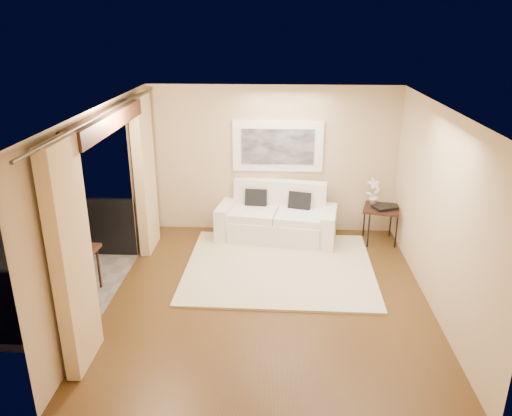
# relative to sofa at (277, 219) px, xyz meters

# --- Properties ---
(floor) EXTENTS (5.00, 5.00, 0.00)m
(floor) POSITION_rel_sofa_xyz_m (-0.10, -2.09, -0.36)
(floor) COLOR #533718
(floor) RESTS_ON ground
(room_shell) EXTENTS (5.00, 6.40, 5.00)m
(room_shell) POSITION_rel_sofa_xyz_m (-2.23, -2.09, 2.16)
(room_shell) COLOR white
(room_shell) RESTS_ON ground
(balcony) EXTENTS (1.81, 2.60, 1.17)m
(balcony) POSITION_rel_sofa_xyz_m (-3.40, -2.09, -0.18)
(balcony) COLOR #605B56
(balcony) RESTS_ON ground
(curtains) EXTENTS (0.16, 4.80, 2.64)m
(curtains) POSITION_rel_sofa_xyz_m (-2.21, -2.09, 0.98)
(curtains) COLOR #DABA86
(curtains) RESTS_ON ground
(artwork) EXTENTS (1.62, 0.07, 0.92)m
(artwork) POSITION_rel_sofa_xyz_m (-0.01, 0.37, 1.26)
(artwork) COLOR white
(artwork) RESTS_ON room_shell
(rug) EXTENTS (3.02, 2.64, 0.04)m
(rug) POSITION_rel_sofa_xyz_m (0.05, -1.21, -0.34)
(rug) COLOR beige
(rug) RESTS_ON floor
(sofa) EXTENTS (2.21, 1.22, 1.01)m
(sofa) POSITION_rel_sofa_xyz_m (0.00, 0.00, 0.00)
(sofa) COLOR white
(sofa) RESTS_ON floor
(side_table) EXTENTS (0.73, 0.73, 0.65)m
(side_table) POSITION_rel_sofa_xyz_m (1.83, -0.09, 0.24)
(side_table) COLOR black
(side_table) RESTS_ON floor
(tray) EXTENTS (0.46, 0.41, 0.05)m
(tray) POSITION_rel_sofa_xyz_m (1.87, -0.15, 0.32)
(tray) COLOR black
(tray) RESTS_ON side_table
(orchid) EXTENTS (0.31, 0.27, 0.50)m
(orchid) POSITION_rel_sofa_xyz_m (1.70, 0.04, 0.55)
(orchid) COLOR white
(orchid) RESTS_ON side_table
(bistro_table) EXTENTS (0.65, 0.65, 0.71)m
(bistro_table) POSITION_rel_sofa_xyz_m (-2.86, -2.20, 0.27)
(bistro_table) COLOR black
(bistro_table) RESTS_ON balcony
(balcony_chair_far) EXTENTS (0.54, 0.54, 1.01)m
(balcony_chair_far) POSITION_rel_sofa_xyz_m (-2.99, -1.89, 0.23)
(balcony_chair_far) COLOR black
(balcony_chair_far) RESTS_ON balcony
(balcony_chair_near) EXTENTS (0.57, 0.57, 1.08)m
(balcony_chair_near) POSITION_rel_sofa_xyz_m (-3.46, -2.23, 0.27)
(balcony_chair_near) COLOR black
(balcony_chair_near) RESTS_ON balcony
(ice_bucket) EXTENTS (0.18, 0.18, 0.20)m
(ice_bucket) POSITION_rel_sofa_xyz_m (-3.04, -2.15, 0.46)
(ice_bucket) COLOR white
(ice_bucket) RESTS_ON bistro_table
(candle) EXTENTS (0.06, 0.06, 0.07)m
(candle) POSITION_rel_sofa_xyz_m (-2.84, -2.01, 0.39)
(candle) COLOR red
(candle) RESTS_ON bistro_table
(vase) EXTENTS (0.04, 0.04, 0.18)m
(vase) POSITION_rel_sofa_xyz_m (-2.89, -2.34, 0.45)
(vase) COLOR silver
(vase) RESTS_ON bistro_table
(glass_a) EXTENTS (0.06, 0.06, 0.12)m
(glass_a) POSITION_rel_sofa_xyz_m (-2.68, -2.25, 0.42)
(glass_a) COLOR white
(glass_a) RESTS_ON bistro_table
(glass_b) EXTENTS (0.06, 0.06, 0.12)m
(glass_b) POSITION_rel_sofa_xyz_m (-2.65, -2.20, 0.42)
(glass_b) COLOR white
(glass_b) RESTS_ON bistro_table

